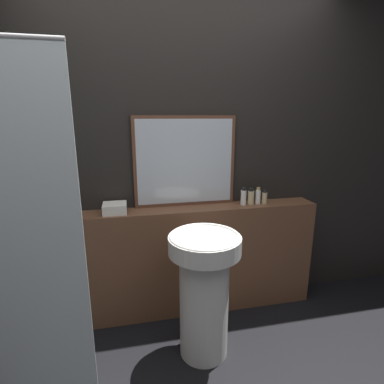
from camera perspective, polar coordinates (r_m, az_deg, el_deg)
name	(u,v)px	position (r m, az deg, el deg)	size (l,w,h in m)	color
wall_back	(176,159)	(2.36, -3.03, 6.33)	(8.00, 0.06, 2.50)	black
vanity_counter	(180,261)	(2.47, -2.25, -13.01)	(2.21, 0.22, 0.88)	brown
pedestal_sink	(204,288)	(2.05, 2.34, -17.83)	(0.46, 0.46, 0.86)	silver
mirror	(185,162)	(2.32, -1.35, 5.78)	(0.79, 0.03, 0.70)	#563323
towel_stack	(115,208)	(2.27, -14.49, -3.00)	(0.17, 0.16, 0.07)	silver
shampoo_bottle	(243,197)	(2.42, 9.78, -0.89)	(0.04, 0.04, 0.14)	white
conditioner_bottle	(251,197)	(2.45, 11.15, -0.90)	(0.05, 0.05, 0.13)	#C6B284
lotion_bottle	(258,196)	(2.47, 12.46, -0.79)	(0.04, 0.04, 0.14)	white
body_wash_bottle	(264,197)	(2.50, 13.64, -0.98)	(0.04, 0.04, 0.11)	#C6B284
shower_panel	(20,273)	(1.49, -29.96, -13.24)	(0.54, 0.02, 1.86)	silver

